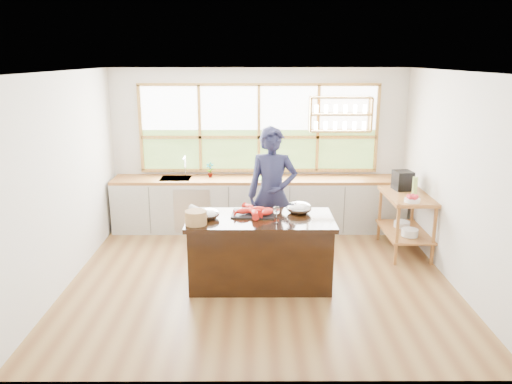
{
  "coord_description": "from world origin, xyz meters",
  "views": [
    {
      "loc": [
        -0.07,
        -6.2,
        2.87
      ],
      "look_at": [
        -0.05,
        0.15,
        1.14
      ],
      "focal_mm": 35.0,
      "sensor_mm": 36.0,
      "label": 1
    }
  ],
  "objects_px": {
    "cook": "(272,195)",
    "wicker_basket": "(196,218)",
    "espresso_machine": "(403,180)",
    "island": "(260,251)"
  },
  "relations": [
    {
      "from": "espresso_machine",
      "to": "wicker_basket",
      "type": "relative_size",
      "value": 1.1
    },
    {
      "from": "cook",
      "to": "wicker_basket",
      "type": "relative_size",
      "value": 7.28
    },
    {
      "from": "wicker_basket",
      "to": "espresso_machine",
      "type": "bearing_deg",
      "value": 28.71
    },
    {
      "from": "wicker_basket",
      "to": "island",
      "type": "bearing_deg",
      "value": 17.69
    },
    {
      "from": "cook",
      "to": "wicker_basket",
      "type": "xyz_separation_m",
      "value": [
        -0.96,
        -1.08,
        0.02
      ]
    },
    {
      "from": "espresso_machine",
      "to": "wicker_basket",
      "type": "xyz_separation_m",
      "value": [
        -2.97,
        -1.63,
        -0.06
      ]
    },
    {
      "from": "island",
      "to": "cook",
      "type": "relative_size",
      "value": 0.95
    },
    {
      "from": "cook",
      "to": "espresso_machine",
      "type": "height_order",
      "value": "cook"
    },
    {
      "from": "espresso_machine",
      "to": "wicker_basket",
      "type": "height_order",
      "value": "espresso_machine"
    },
    {
      "from": "espresso_machine",
      "to": "wicker_basket",
      "type": "distance_m",
      "value": 3.39
    }
  ]
}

